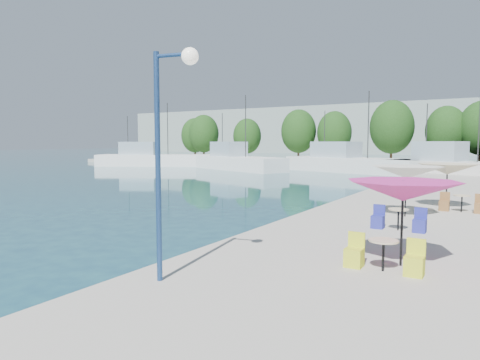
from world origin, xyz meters
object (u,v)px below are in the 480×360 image
Objects in this scene: trawler_04 at (457,169)px; umbrella_white at (406,172)px; trawler_01 at (154,159)px; umbrella_pink at (403,191)px; trawler_03 at (351,164)px; umbrella_cream at (447,169)px; trawler_02 at (237,162)px; street_lamp at (170,123)px.

trawler_04 is 29.51m from umbrella_white.
umbrella_pink is at bearing -68.57° from trawler_01.
trawler_04 reaches higher than umbrella_pink.
trawler_04 is at bearing 90.68° from umbrella_white.
trawler_01 is 59.33m from umbrella_pink.
umbrella_cream is at bearing -49.22° from trawler_03.
trawler_02 is at bearing 131.68° from umbrella_white.
trawler_03 is at bearing -22.91° from trawler_01.
umbrella_pink is at bearing -65.23° from trawler_04.
umbrella_cream is at bearing -64.32° from trawler_04.
umbrella_white is 11.97m from street_lamp.
trawler_04 is at bearing 93.42° from umbrella_cream.
umbrella_cream is (13.74, -30.49, 1.37)m from trawler_03.
umbrella_white is at bearing -53.19° from trawler_03.
street_lamp is at bearing -135.87° from umbrella_pink.
street_lamp is (24.26, -41.90, 3.02)m from trawler_02.
umbrella_pink is (1.62, -37.08, 1.41)m from trawler_04.
trawler_02 is 14.93m from trawler_03.
trawler_02 is at bearing 126.71° from umbrella_pink.
trawler_04 reaches higher than umbrella_white.
trawler_01 is 6.88× the size of umbrella_cream.
street_lamp is at bearing -71.13° from trawler_04.
trawler_04 is (12.19, -4.44, 0.00)m from trawler_03.
street_lamp is at bearing -104.92° from umbrella_cream.
trawler_01 reaches higher than street_lamp.
trawler_04 is 5.68× the size of umbrella_pink.
umbrella_cream is at bearing 90.35° from umbrella_pink.
trawler_03 is 46.58m from street_lamp.
umbrella_pink is 0.55× the size of street_lamp.
umbrella_white is (12.54, -33.92, 1.38)m from trawler_03.
trawler_04 is 37.14m from umbrella_pink.
umbrella_white is at bearing 99.49° from umbrella_pink.
trawler_04 reaches higher than street_lamp.
trawler_04 is 26.13m from umbrella_cream.
trawler_04 is at bearing -30.04° from trawler_01.
trawler_01 is 59.22m from street_lamp.
trawler_02 and trawler_03 have the same top height.
trawler_03 and trawler_04 have the same top height.
trawler_03 is (30.66, 2.26, -0.00)m from trawler_01.
trawler_01 reaches higher than umbrella_pink.
trawler_04 is 3.12× the size of street_lamp.
trawler_03 is at bearing 110.29° from umbrella_white.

